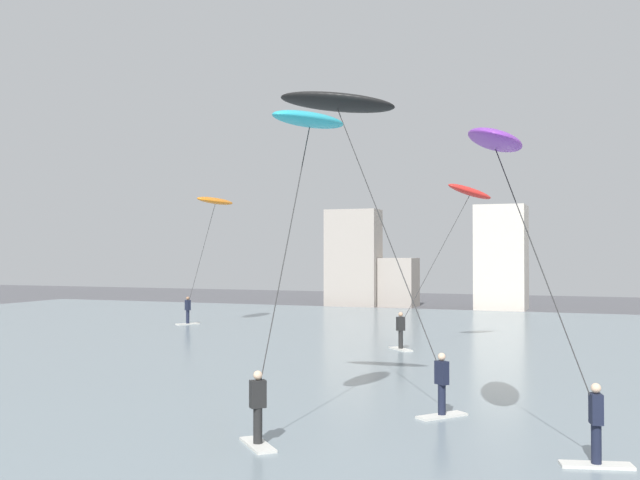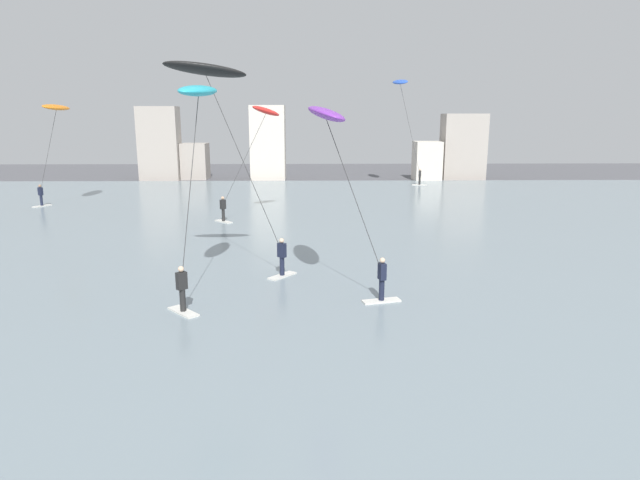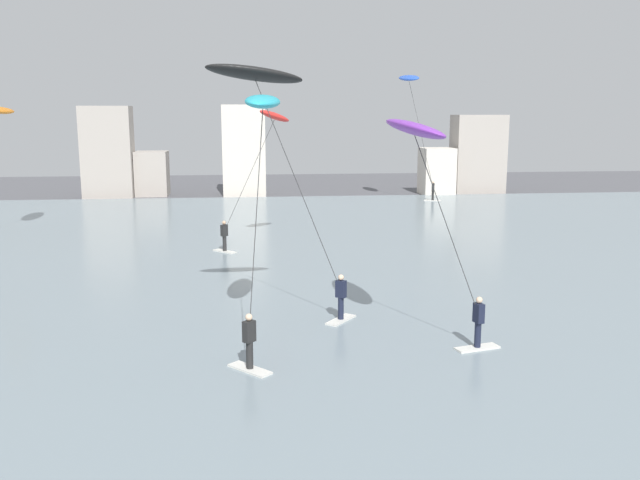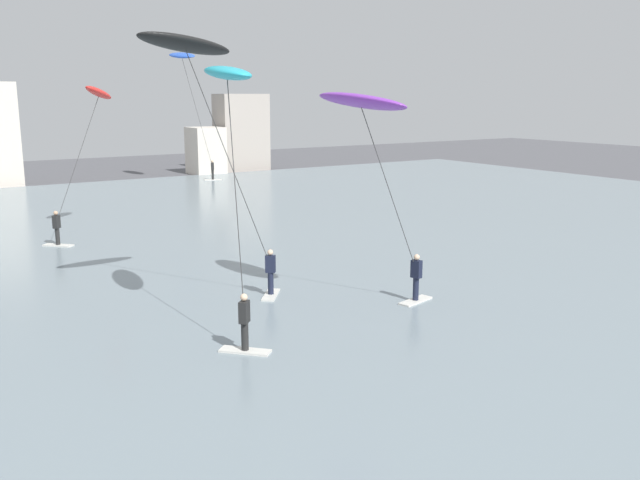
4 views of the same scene
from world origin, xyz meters
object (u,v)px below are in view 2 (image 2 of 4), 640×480
kitesurfer_red (260,126)px  kitesurfer_blue (402,89)px  kitesurfer_orange (55,113)px  kitesurfer_purple (330,127)px  kitesurfer_black (213,89)px  kitesurfer_cyan (197,112)px

kitesurfer_red → kitesurfer_blue: bearing=56.2°
kitesurfer_orange → kitesurfer_purple: bearing=-48.7°
kitesurfer_purple → kitesurfer_orange: 29.33m
kitesurfer_blue → kitesurfer_red: (-12.12, -18.10, -3.19)m
kitesurfer_black → kitesurfer_blue: bearing=68.4°
kitesurfer_cyan → kitesurfer_orange: 26.43m
kitesurfer_black → kitesurfer_blue: size_ratio=0.85×
kitesurfer_black → kitesurfer_red: bearing=87.7°
kitesurfer_orange → kitesurfer_cyan: bearing=-56.1°
kitesurfer_black → kitesurfer_red: (0.56, 13.91, -1.57)m
kitesurfer_purple → kitesurfer_black: bearing=148.4°
kitesurfer_cyan → kitesurfer_orange: size_ratio=1.02×
kitesurfer_red → kitesurfer_cyan: kitesurfer_cyan is taller
kitesurfer_orange → kitesurfer_red: bearing=-19.2°
kitesurfer_blue → kitesurfer_purple: size_ratio=1.46×
kitesurfer_blue → kitesurfer_red: size_ratio=1.39×
kitesurfer_purple → kitesurfer_red: (-3.91, 16.66, -0.18)m
kitesurfer_blue → kitesurfer_cyan: kitesurfer_blue is taller
kitesurfer_blue → kitesurfer_orange: size_ratio=1.36×
kitesurfer_black → kitesurfer_red: 14.01m
kitesurfer_black → kitesurfer_cyan: 2.80m
kitesurfer_red → kitesurfer_cyan: bearing=-92.4°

